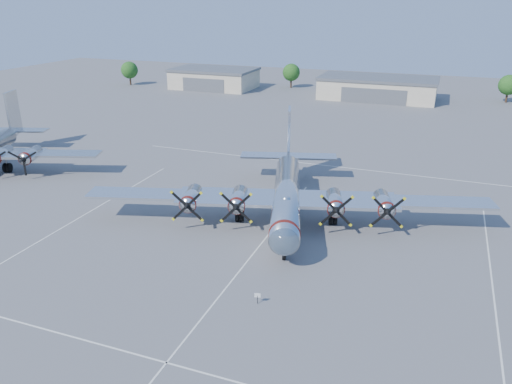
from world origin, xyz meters
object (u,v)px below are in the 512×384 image
(hangar_center, at_px, (378,88))
(main_bomber_b29, at_px, (286,215))
(hangar_west, at_px, (214,78))
(tree_west, at_px, (291,72))
(tree_far_west, at_px, (129,70))
(info_placard, at_px, (257,296))
(tree_east, at_px, (509,85))

(hangar_center, bearing_deg, main_bomber_b29, -89.80)
(hangar_west, relative_size, tree_west, 3.40)
(hangar_west, bearing_deg, tree_far_west, -170.99)
(tree_far_west, distance_m, info_placard, 116.96)
(tree_west, relative_size, main_bomber_b29, 0.15)
(info_placard, bearing_deg, tree_far_west, 115.90)
(hangar_center, bearing_deg, tree_west, 162.18)
(hangar_center, distance_m, tree_far_west, 70.13)
(hangar_center, xyz_separation_m, tree_far_west, (-70.00, -3.96, 1.51))
(main_bomber_b29, bearing_deg, tree_east, 53.96)
(hangar_west, height_order, info_placard, hangar_west)
(hangar_west, height_order, tree_west, tree_west)
(main_bomber_b29, height_order, info_placard, main_bomber_b29)
(tree_east, relative_size, info_placard, 6.69)
(tree_west, height_order, tree_east, same)
(hangar_center, distance_m, info_placard, 95.01)
(info_placard, bearing_deg, main_bomber_b29, 86.92)
(main_bomber_b29, bearing_deg, info_placard, -96.36)
(hangar_center, distance_m, tree_west, 26.30)
(tree_far_west, xyz_separation_m, tree_east, (100.00, 10.00, 0.00))
(tree_west, relative_size, info_placard, 6.69)
(hangar_west, bearing_deg, tree_east, 4.60)
(hangar_west, xyz_separation_m, tree_west, (20.00, 8.04, 1.51))
(tree_west, height_order, main_bomber_b29, tree_west)
(tree_east, bearing_deg, tree_west, 177.92)
(info_placard, bearing_deg, hangar_center, 79.06)
(tree_far_west, bearing_deg, hangar_center, 3.24)
(hangar_center, relative_size, tree_far_west, 4.31)
(hangar_west, relative_size, hangar_center, 0.79)
(info_placard, bearing_deg, hangar_west, 104.02)
(hangar_center, height_order, tree_west, tree_west)
(hangar_west, relative_size, tree_far_west, 3.40)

